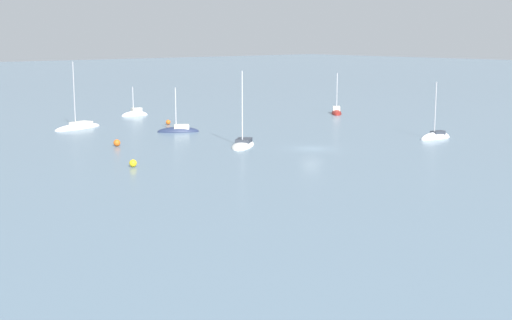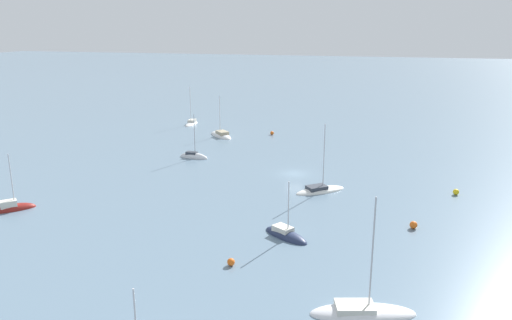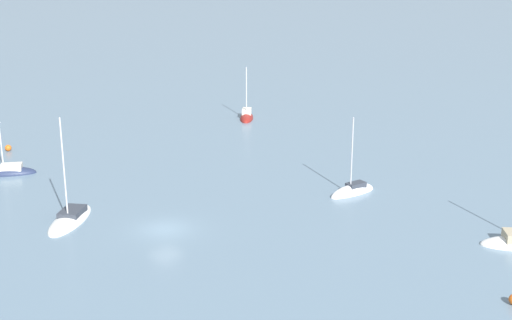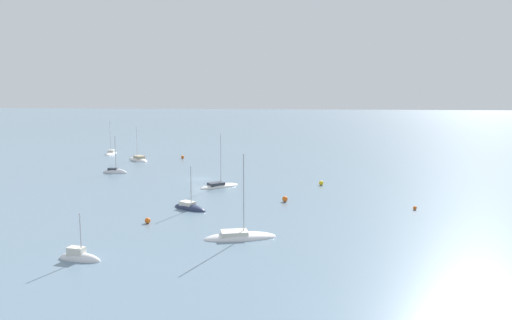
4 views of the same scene
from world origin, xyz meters
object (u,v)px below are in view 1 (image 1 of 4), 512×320
(sailboat_2, at_px, (436,138))
(mooring_buoy_0, at_px, (117,143))
(sailboat_6, at_px, (243,145))
(mooring_buoy_3, at_px, (168,122))
(sailboat_1, at_px, (78,128))
(sailboat_3, at_px, (179,131))
(sailboat_4, at_px, (336,113))
(sailboat_5, at_px, (135,115))
(mooring_buoy_1, at_px, (133,163))

(sailboat_2, xyz_separation_m, mooring_buoy_0, (22.24, 35.95, 0.35))
(sailboat_6, distance_m, mooring_buoy_0, 15.87)
(mooring_buoy_0, xyz_separation_m, mooring_buoy_3, (14.11, -17.11, -0.06))
(sailboat_6, bearing_deg, mooring_buoy_3, -141.39)
(sailboat_1, xyz_separation_m, mooring_buoy_0, (-19.23, 4.37, 0.35))
(mooring_buoy_3, bearing_deg, sailboat_3, 155.94)
(sailboat_1, distance_m, sailboat_4, 45.33)
(sailboat_5, xyz_separation_m, mooring_buoy_0, (-28.24, 19.66, 0.31))
(sailboat_4, distance_m, sailboat_5, 35.33)
(mooring_buoy_3, bearing_deg, sailboat_6, 168.48)
(sailboat_4, height_order, sailboat_5, sailboat_4)
(sailboat_4, distance_m, sailboat_6, 39.98)
(sailboat_2, distance_m, mooring_buoy_3, 40.95)
(sailboat_3, bearing_deg, sailboat_1, -22.83)
(sailboat_1, relative_size, sailboat_3, 1.50)
(sailboat_2, bearing_deg, mooring_buoy_0, -24.33)
(mooring_buoy_0, bearing_deg, sailboat_3, -65.94)
(sailboat_1, relative_size, mooring_buoy_1, 13.14)
(mooring_buoy_0, bearing_deg, mooring_buoy_3, -50.49)
(sailboat_1, height_order, sailboat_6, sailboat_1)
(sailboat_4, xyz_separation_m, mooring_buoy_1, (-20.95, 53.97, 0.27))
(sailboat_3, xyz_separation_m, mooring_buoy_3, (8.08, -3.61, 0.28))
(sailboat_1, relative_size, sailboat_5, 1.85)
(mooring_buoy_1, bearing_deg, sailboat_2, -101.59)
(sailboat_2, height_order, sailboat_4, sailboat_2)
(sailboat_4, bearing_deg, mooring_buoy_1, -24.10)
(sailboat_1, xyz_separation_m, sailboat_2, (-41.47, -31.58, 0.00))
(mooring_buoy_1, height_order, mooring_buoy_3, mooring_buoy_1)
(sailboat_2, xyz_separation_m, sailboat_4, (29.53, -12.15, 0.05))
(sailboat_3, height_order, sailboat_5, sailboat_3)
(mooring_buoy_3, bearing_deg, sailboat_4, -102.42)
(mooring_buoy_3, bearing_deg, mooring_buoy_0, 129.51)
(sailboat_3, bearing_deg, sailboat_4, -145.42)
(sailboat_2, relative_size, sailboat_6, 0.86)
(sailboat_2, distance_m, sailboat_3, 36.10)
(sailboat_1, height_order, sailboat_3, sailboat_1)
(sailboat_3, xyz_separation_m, mooring_buoy_1, (-19.69, 19.37, 0.31))
(sailboat_1, distance_m, sailboat_6, 30.45)
(sailboat_6, bearing_deg, sailboat_4, 166.09)
(sailboat_6, distance_m, mooring_buoy_1, 18.35)
(sailboat_3, bearing_deg, mooring_buoy_0, 56.57)
(sailboat_2, xyz_separation_m, sailboat_5, (50.48, 16.29, 0.04))
(sailboat_3, height_order, sailboat_6, sailboat_6)
(mooring_buoy_1, distance_m, mooring_buoy_3, 36.05)
(sailboat_3, bearing_deg, mooring_buoy_3, -81.55)
(sailboat_5, height_order, mooring_buoy_3, sailboat_5)
(mooring_buoy_1, bearing_deg, sailboat_1, -17.30)
(sailboat_2, distance_m, sailboat_6, 26.67)
(sailboat_2, relative_size, sailboat_4, 1.08)
(sailboat_1, bearing_deg, sailboat_5, -165.22)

